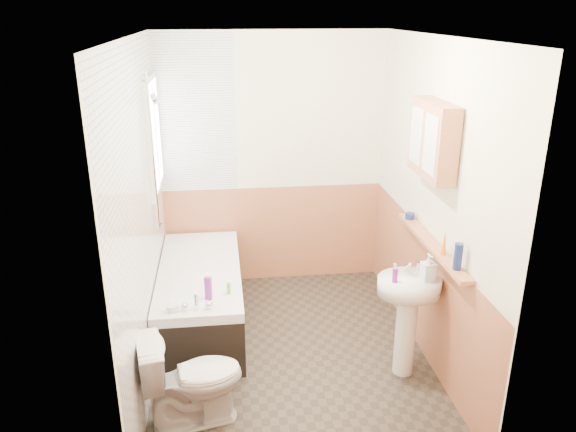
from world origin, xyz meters
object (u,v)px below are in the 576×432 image
Objects in this scene: medicine_cabinet at (433,140)px; sink at (408,306)px; toilet at (192,379)px; bathtub at (201,296)px; pine_shelf at (432,244)px.

sink is at bearing -126.53° from medicine_cabinet.
medicine_cabinet reaches higher than toilet.
bathtub is at bearing 159.19° from medicine_cabinet.
pine_shelf is (0.20, 0.14, 0.43)m from sink.
pine_shelf is at bearing -85.89° from toilet.
pine_shelf reaches higher than sink.
sink is 0.50m from pine_shelf.
pine_shelf is at bearing -23.12° from bathtub.
toilet is at bearing -161.46° from medicine_cabinet.
toilet is at bearing -164.45° from pine_shelf.
medicine_cabinet is (-0.03, 0.09, 0.78)m from pine_shelf.
pine_shelf is (1.77, -0.76, 0.72)m from bathtub.
bathtub is 2.73× the size of medicine_cabinet.
sink is 0.72× the size of pine_shelf.
medicine_cabinet is (1.74, -0.66, 1.50)m from bathtub.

